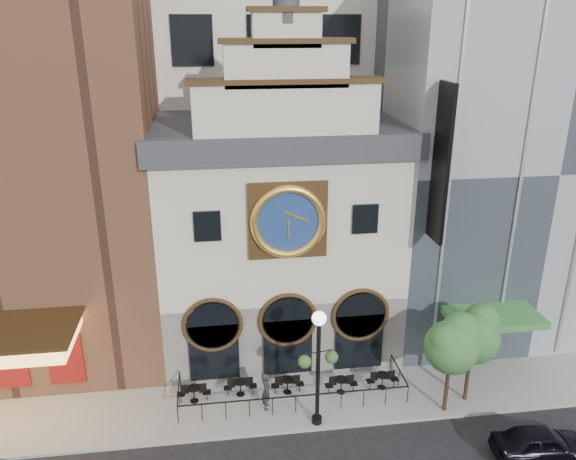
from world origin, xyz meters
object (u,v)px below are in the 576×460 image
(lamppost, at_px, (318,356))
(bistro_2, at_px, (287,384))
(bistro_4, at_px, (382,380))
(tree_left, at_px, (453,343))
(car_right, at_px, (542,443))
(pedestrian, at_px, (266,391))
(tree_right, at_px, (474,333))
(bistro_3, at_px, (341,384))
(bistro_0, at_px, (194,393))
(bistro_1, at_px, (240,387))

(lamppost, bearing_deg, bistro_2, 104.86)
(bistro_4, bearing_deg, tree_left, -38.67)
(car_right, relative_size, lamppost, 0.73)
(bistro_2, xyz_separation_m, pedestrian, (-1.11, -0.98, 0.46))
(lamppost, distance_m, tree_right, 7.35)
(bistro_3, relative_size, lamppost, 0.28)
(bistro_2, height_order, tree_right, tree_right)
(car_right, height_order, tree_left, tree_left)
(bistro_3, height_order, bistro_4, same)
(bistro_4, height_order, pedestrian, pedestrian)
(bistro_0, distance_m, bistro_2, 4.45)
(bistro_1, bearing_deg, tree_right, -9.22)
(lamppost, bearing_deg, bistro_3, 42.82)
(tree_left, bearing_deg, bistro_4, 141.33)
(lamppost, bearing_deg, pedestrian, 139.15)
(bistro_4, distance_m, tree_right, 5.00)
(bistro_4, xyz_separation_m, tree_right, (3.70, -1.32, 3.09))
(bistro_4, distance_m, lamppost, 5.12)
(bistro_1, relative_size, tree_left, 0.33)
(bistro_0, height_order, bistro_3, same)
(bistro_3, bearing_deg, bistro_4, 2.24)
(bistro_2, bearing_deg, car_right, -28.98)
(bistro_2, distance_m, lamppost, 3.92)
(bistro_1, height_order, pedestrian, pedestrian)
(bistro_3, height_order, lamppost, lamppost)
(bistro_0, relative_size, car_right, 0.39)
(pedestrian, distance_m, tree_right, 9.82)
(bistro_2, bearing_deg, bistro_0, -179.21)
(pedestrian, height_order, lamppost, lamppost)
(lamppost, relative_size, tree_left, 1.16)
(pedestrian, bearing_deg, bistro_2, -40.20)
(bistro_1, bearing_deg, bistro_4, -3.29)
(tree_left, distance_m, tree_right, 1.42)
(tree_left, bearing_deg, bistro_3, 157.50)
(bistro_0, distance_m, lamppost, 6.62)
(bistro_1, height_order, bistro_3, same)
(bistro_1, height_order, tree_right, tree_right)
(bistro_3, xyz_separation_m, car_right, (7.29, -5.12, 0.08))
(bistro_2, height_order, car_right, car_right)
(bistro_2, height_order, pedestrian, pedestrian)
(bistro_3, bearing_deg, bistro_0, 177.72)
(bistro_0, xyz_separation_m, bistro_1, (2.19, 0.20, 0.00))
(lamppost, height_order, tree_left, lamppost)
(bistro_4, xyz_separation_m, pedestrian, (-5.74, -0.72, 0.46))
(pedestrian, bearing_deg, lamppost, -113.64)
(tree_right, bearing_deg, bistro_1, 170.78)
(pedestrian, xyz_separation_m, lamppost, (2.12, -1.32, 2.54))
(bistro_2, distance_m, pedestrian, 1.55)
(bistro_1, height_order, tree_left, tree_left)
(bistro_2, relative_size, tree_right, 0.33)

